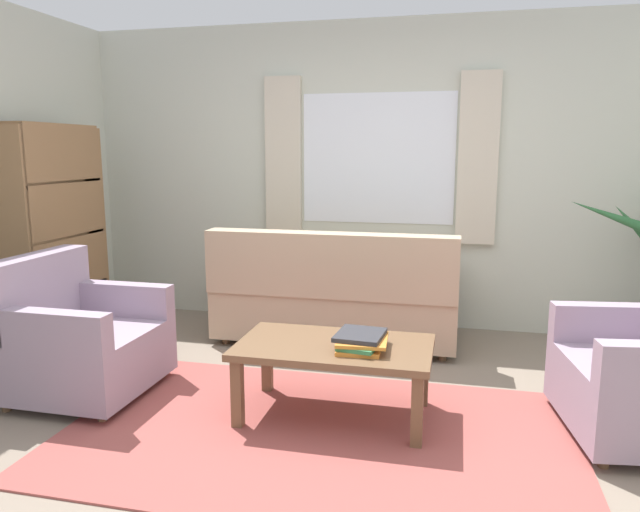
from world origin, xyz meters
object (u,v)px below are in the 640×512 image
Objects in this scene: book_stack_on_table at (361,341)px; couch at (336,297)px; armchair_left at (77,339)px; bookshelf at (61,233)px; coffee_table at (334,353)px.

couch is at bearing 107.35° from book_stack_on_table.
armchair_left is at bearing 44.82° from couch.
bookshelf is (-0.74, 0.90, 0.53)m from armchair_left.
bookshelf reaches higher than armchair_left.
couch is 1.73× the size of coffee_table.
coffee_table is (1.64, 0.03, 0.03)m from armchair_left.
book_stack_on_table reaches higher than coffee_table.
coffee_table is 0.64× the size of bookshelf.
bookshelf is at bearing 12.44° from couch.
armchair_left is 1.81m from book_stack_on_table.
armchair_left is 1.64m from coffee_table.
couch reaches higher than armchair_left.
armchair_left reaches higher than coffee_table.
book_stack_on_table is at bearing -89.89° from armchair_left.
bookshelf is at bearing 160.01° from coffee_table.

